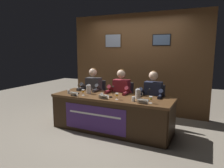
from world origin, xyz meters
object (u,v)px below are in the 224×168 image
Objects in this scene: nameplate_left at (74,94)px; water_pitcher_right_side at (138,94)px; water_cup_right at (133,99)px; microphone_right at (148,97)px; panelist_center at (120,93)px; juice_glass_right at (151,98)px; water_pitcher_left_side at (89,89)px; chair_right at (154,106)px; chair_left at (96,99)px; microphone_center at (111,93)px; panelist_left at (92,90)px; nameplate_center at (104,97)px; microphone_left at (79,90)px; chair_center at (123,103)px; water_cup_left at (69,92)px; juice_glass_center at (117,95)px; panelist_right at (152,96)px; conference_table at (110,108)px; juice_glass_left at (83,91)px; water_cup_center at (102,95)px; nameplate_right at (143,101)px.

nameplate_left is 1.32m from water_pitcher_right_side.
microphone_right is (0.23, 0.18, 0.04)m from water_cup_right.
nameplate_left is at bearing -133.40° from panelist_center.
juice_glass_right is 0.39m from water_pitcher_right_side.
water_pitcher_left_side reaches higher than nameplate_left.
water_pitcher_right_side is (-0.17, -0.61, 0.38)m from chair_right.
chair_left is 1.10m from microphone_center.
nameplate_center is (0.70, -0.71, 0.05)m from panelist_left.
microphone_left reaches higher than chair_left.
chair_center is 0.79m from microphone_center.
juice_glass_right is (1.82, -0.02, 0.05)m from water_cup_left.
juice_glass_center is at bearing -71.37° from panelist_center.
chair_right is at bearing 0.00° from chair_center.
panelist_right is (0.00, -0.20, 0.28)m from chair_right.
microphone_center is at bearing -144.00° from panelist_right.
conference_table is 0.92m from panelist_left.
juice_glass_left is 0.24m from microphone_left.
juice_glass_right is 1.46m from water_pitcher_left_side.
chair_center is 4.70× the size of nameplate_center.
water_cup_right reaches higher than nameplate_left.
panelist_center reaches higher than juice_glass_left.
water_cup_center is 0.69× the size of juice_glass_right.
juice_glass_left is at bearing -176.92° from water_cup_center.
conference_table is 0.32m from microphone_center.
microphone_right is (1.72, 0.16, 0.04)m from water_cup_left.
nameplate_right is 0.27m from microphone_right.
panelist_right reaches higher than juice_glass_center.
microphone_right reaches higher than chair_left.
water_cup_center reaches higher than conference_table.
panelist_left is at bearing 180.00° from panelist_center.
panelist_center is at bearing -90.00° from chair_center.
chair_left is at bearing 127.44° from nameplate_center.
juice_glass_right reaches higher than water_cup_right.
nameplate_right is 0.89× the size of water_pitcher_left_side.
microphone_right is 0.23m from water_pitcher_right_side.
conference_table is 20.17× the size of juice_glass_left.
water_cup_right is at bearing 155.72° from nameplate_right.
chair_center is 0.97m from nameplate_center.
microphone_center is (0.04, -0.71, 0.36)m from chair_center.
chair_right reaches higher than nameplate_right.
water_pitcher_left_side is (-0.78, 0.23, 0.01)m from juice_glass_center.
panelist_right is at bearing 0.00° from panelist_left.
water_pitcher_left_side is at bearing -67.52° from panelist_left.
microphone_left is at bearing 171.20° from nameplate_right.
chair_left is at bearing 105.62° from water_pitcher_left_side.
microphone_center reaches higher than conference_table.
chair_right is 10.79× the size of water_cup_right.
chair_right is 4.24× the size of microphone_right.
nameplate_right is (1.47, 0.02, 0.00)m from nameplate_left.
chair_right is at bearing 26.12° from water_cup_left.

